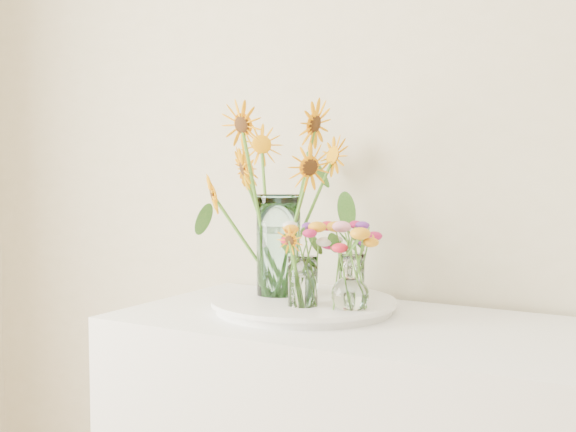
% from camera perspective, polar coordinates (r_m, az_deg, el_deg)
% --- Properties ---
extents(tray, '(0.45, 0.45, 0.02)m').
position_cam_1_polar(tray, '(1.86, 1.25, -7.13)').
color(tray, white).
rests_on(tray, counter).
extents(mason_jar, '(0.14, 0.14, 0.27)m').
position_cam_1_polar(mason_jar, '(1.91, -0.76, -2.35)').
color(mason_jar, '#C1FBFB').
rests_on(mason_jar, tray).
extents(sunflower_bouquet, '(0.83, 0.83, 0.52)m').
position_cam_1_polar(sunflower_bouquet, '(1.90, -0.76, 1.34)').
color(sunflower_bouquet, '#FFA005').
rests_on(sunflower_bouquet, tray).
extents(small_vase_a, '(0.09, 0.09, 0.13)m').
position_cam_1_polar(small_vase_a, '(1.77, 1.19, -5.25)').
color(small_vase_a, white).
rests_on(small_vase_a, tray).
extents(wildflower_posy_a, '(0.18, 0.18, 0.22)m').
position_cam_1_polar(wildflower_posy_a, '(1.76, 1.19, -3.80)').
color(wildflower_posy_a, orange).
rests_on(wildflower_posy_a, tray).
extents(small_vase_b, '(0.11, 0.11, 0.13)m').
position_cam_1_polar(small_vase_b, '(1.74, 4.93, -5.33)').
color(small_vase_b, white).
rests_on(small_vase_b, tray).
extents(wildflower_posy_b, '(0.20, 0.20, 0.22)m').
position_cam_1_polar(wildflower_posy_b, '(1.73, 4.93, -3.86)').
color(wildflower_posy_b, orange).
rests_on(wildflower_posy_b, tray).
extents(small_vase_c, '(0.07, 0.07, 0.12)m').
position_cam_1_polar(small_vase_c, '(1.88, 5.03, -4.81)').
color(small_vase_c, white).
rests_on(small_vase_c, tray).
extents(wildflower_posy_c, '(0.20, 0.20, 0.21)m').
position_cam_1_polar(wildflower_posy_c, '(1.88, 5.03, -3.45)').
color(wildflower_posy_c, orange).
rests_on(wildflower_posy_c, tray).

